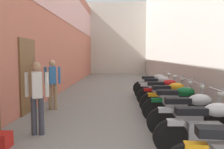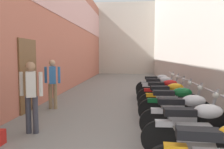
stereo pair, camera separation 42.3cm
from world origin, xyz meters
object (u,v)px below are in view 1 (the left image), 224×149
object	(u,v)px
motorcycle_third	(191,113)
pedestrian_further_down	(52,81)
motorcycle_fifth	(170,96)
motorcycle_seventh	(159,87)
motorcycle_second	(208,126)
motorcycle_fourth	(178,102)
motorcycle_eighth	(155,84)
motorcycle_sixth	(164,91)
pedestrian_mid_alley	(37,93)

from	to	relation	value
motorcycle_third	pedestrian_further_down	bearing A→B (deg)	148.03
motorcycle_fifth	motorcycle_seventh	distance (m)	2.04
motorcycle_second	motorcycle_fourth	bearing A→B (deg)	90.00
motorcycle_third	motorcycle_seventh	xyz separation A→B (m)	(-0.00, 3.99, 0.00)
motorcycle_fifth	motorcycle_eighth	world-z (taller)	same
motorcycle_seventh	motorcycle_third	bearing A→B (deg)	-90.00
motorcycle_fourth	motorcycle_fifth	world-z (taller)	same
motorcycle_fourth	motorcycle_sixth	size ratio (longest dim) A/B	1.00
motorcycle_second	pedestrian_further_down	size ratio (longest dim) A/B	1.18
motorcycle_fourth	motorcycle_sixth	bearing A→B (deg)	90.00
motorcycle_fourth	motorcycle_sixth	xyz separation A→B (m)	(-0.00, 1.83, 0.00)
motorcycle_second	motorcycle_eighth	world-z (taller)	same
motorcycle_third	motorcycle_eighth	world-z (taller)	same
motorcycle_third	motorcycle_seventh	size ratio (longest dim) A/B	1.00
motorcycle_third	motorcycle_fifth	bearing A→B (deg)	90.00
pedestrian_mid_alley	motorcycle_sixth	bearing A→B (deg)	41.81
motorcycle_seventh	motorcycle_eighth	world-z (taller)	same
motorcycle_eighth	pedestrian_further_down	world-z (taller)	pedestrian_further_down
motorcycle_third	motorcycle_sixth	distance (m)	2.90
motorcycle_third	pedestrian_further_down	distance (m)	4.28
motorcycle_second	motorcycle_fifth	world-z (taller)	same
motorcycle_second	motorcycle_sixth	distance (m)	3.78
motorcycle_third	pedestrian_mid_alley	xyz separation A→B (m)	(-3.27, -0.02, 0.42)
motorcycle_fourth	pedestrian_further_down	xyz separation A→B (m)	(-3.62, 1.19, 0.42)
motorcycle_second	pedestrian_further_down	world-z (taller)	pedestrian_further_down
motorcycle_third	motorcycle_fourth	size ratio (longest dim) A/B	1.00
motorcycle_second	motorcycle_third	bearing A→B (deg)	90.00
motorcycle_second	pedestrian_further_down	distance (m)	4.81
motorcycle_sixth	pedestrian_mid_alley	bearing A→B (deg)	-138.19
motorcycle_eighth	motorcycle_sixth	bearing A→B (deg)	-90.00
pedestrian_mid_alley	motorcycle_third	bearing A→B (deg)	0.37
motorcycle_third	motorcycle_eighth	xyz separation A→B (m)	(-0.00, 4.95, 0.00)
motorcycle_eighth	motorcycle_fifth	bearing A→B (deg)	-90.00
motorcycle_second	pedestrian_further_down	xyz separation A→B (m)	(-3.62, 3.14, 0.42)
motorcycle_fourth	motorcycle_seventh	xyz separation A→B (m)	(-0.00, 2.92, 0.00)
motorcycle_third	motorcycle_fourth	bearing A→B (deg)	90.00
motorcycle_third	motorcycle_sixth	size ratio (longest dim) A/B	1.00
motorcycle_second	pedestrian_mid_alley	bearing A→B (deg)	165.23
pedestrian_further_down	motorcycle_third	bearing A→B (deg)	-31.97
motorcycle_fifth	motorcycle_second	bearing A→B (deg)	-90.00
motorcycle_sixth	motorcycle_third	bearing A→B (deg)	-90.00
motorcycle_second	motorcycle_fifth	xyz separation A→B (m)	(-0.00, 2.84, 0.00)
motorcycle_fifth	motorcycle_eighth	bearing A→B (deg)	90.00
motorcycle_third	pedestrian_mid_alley	size ratio (longest dim) A/B	1.18
motorcycle_fifth	pedestrian_further_down	distance (m)	3.65
motorcycle_sixth	motorcycle_eighth	size ratio (longest dim) A/B	1.00
pedestrian_mid_alley	motorcycle_fifth	bearing A→B (deg)	31.20
pedestrian_mid_alley	motorcycle_seventh	bearing A→B (deg)	50.86
motorcycle_fifth	motorcycle_fourth	bearing A→B (deg)	-89.99
motorcycle_fifth	motorcycle_seventh	bearing A→B (deg)	90.00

